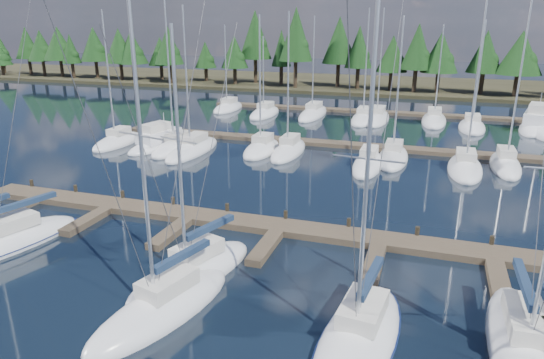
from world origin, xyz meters
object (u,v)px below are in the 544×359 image
(front_sailboat_1, at_px, (5,243))
(front_sailboat_2, at_px, (193,272))
(motor_yacht_left, at_px, (159,143))
(front_sailboat_5, at_px, (524,349))
(motor_yacht_right, at_px, (536,125))
(front_sailboat_3, at_px, (163,307))
(front_sailboat_4, at_px, (359,337))
(main_dock, at_px, (278,231))

(front_sailboat_1, distance_m, front_sailboat_2, 11.66)
(motor_yacht_left, bearing_deg, front_sailboat_5, -38.61)
(front_sailboat_5, height_order, motor_yacht_right, front_sailboat_5)
(front_sailboat_3, relative_size, motor_yacht_right, 1.35)
(front_sailboat_3, height_order, motor_yacht_left, front_sailboat_3)
(front_sailboat_3, xyz_separation_m, motor_yacht_left, (-15.62, 25.99, 0.16))
(front_sailboat_2, relative_size, front_sailboat_4, 0.92)
(motor_yacht_right, bearing_deg, front_sailboat_2, -117.13)
(front_sailboat_1, distance_m, front_sailboat_3, 12.25)
(front_sailboat_5, relative_size, motor_yacht_left, 1.58)
(motor_yacht_left, relative_size, motor_yacht_right, 0.81)
(front_sailboat_5, xyz_separation_m, motor_yacht_right, (7.72, 45.41, 0.27))
(front_sailboat_1, height_order, motor_yacht_left, front_sailboat_1)
(front_sailboat_4, bearing_deg, front_sailboat_5, 11.81)
(main_dock, height_order, front_sailboat_4, front_sailboat_4)
(front_sailboat_3, distance_m, front_sailboat_5, 14.71)
(main_dock, relative_size, front_sailboat_3, 3.00)
(main_dock, distance_m, front_sailboat_3, 9.78)
(front_sailboat_1, height_order, front_sailboat_2, front_sailboat_1)
(front_sailboat_2, distance_m, front_sailboat_4, 9.13)
(front_sailboat_2, relative_size, motor_yacht_right, 1.19)
(main_dock, height_order, motor_yacht_left, motor_yacht_left)
(motor_yacht_right, bearing_deg, front_sailboat_5, -99.64)
(front_sailboat_4, xyz_separation_m, motor_yacht_left, (-24.10, 25.40, 0.18))
(front_sailboat_1, bearing_deg, motor_yacht_right, 52.35)
(main_dock, bearing_deg, front_sailboat_1, -155.15)
(main_dock, xyz_separation_m, motor_yacht_left, (-17.88, 16.47, 0.26))
(front_sailboat_2, height_order, front_sailboat_3, front_sailboat_3)
(front_sailboat_1, xyz_separation_m, motor_yacht_right, (34.19, 44.32, 0.26))
(front_sailboat_2, bearing_deg, front_sailboat_3, -85.99)
(main_dock, xyz_separation_m, front_sailboat_4, (6.23, -8.92, 0.08))
(front_sailboat_1, relative_size, motor_yacht_left, 1.84)
(front_sailboat_2, height_order, front_sailboat_4, front_sailboat_4)
(front_sailboat_5, relative_size, motor_yacht_right, 1.27)
(front_sailboat_5, bearing_deg, front_sailboat_1, 177.64)
(front_sailboat_2, bearing_deg, motor_yacht_left, 124.13)
(front_sailboat_2, relative_size, front_sailboat_3, 0.88)
(front_sailboat_3, bearing_deg, front_sailboat_4, 3.99)
(front_sailboat_1, bearing_deg, front_sailboat_4, -6.63)
(front_sailboat_4, height_order, motor_yacht_right, front_sailboat_4)
(front_sailboat_5, distance_m, motor_yacht_right, 46.06)
(front_sailboat_2, xyz_separation_m, motor_yacht_left, (-15.38, 22.69, 0.18))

